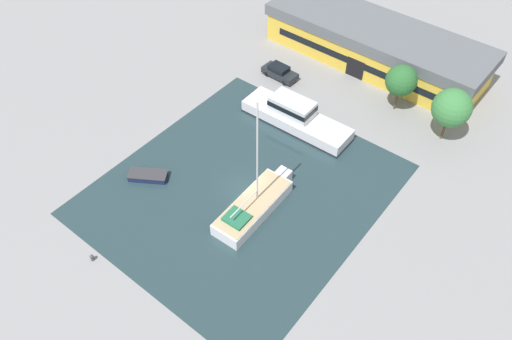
% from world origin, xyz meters
% --- Properties ---
extents(ground_plane, '(440.00, 440.00, 0.00)m').
position_xyz_m(ground_plane, '(0.00, 0.00, 0.00)').
color(ground_plane, gray).
extents(water_canal, '(24.53, 27.45, 0.01)m').
position_xyz_m(water_canal, '(0.00, 0.00, 0.00)').
color(water_canal, '#23383D').
rests_on(water_canal, ground).
extents(warehouse_building, '(28.42, 9.62, 4.95)m').
position_xyz_m(warehouse_building, '(-0.92, 27.21, 2.50)').
color(warehouse_building, gold).
rests_on(warehouse_building, ground).
extents(quay_tree_near_building, '(3.52, 3.52, 5.70)m').
position_xyz_m(quay_tree_near_building, '(5.83, 20.42, 3.93)').
color(quay_tree_near_building, brown).
rests_on(quay_tree_near_building, ground).
extents(quay_tree_by_water, '(4.08, 4.08, 6.25)m').
position_xyz_m(quay_tree_by_water, '(12.17, 19.04, 4.20)').
color(quay_tree_by_water, brown).
rests_on(quay_tree_by_water, ground).
extents(parked_car, '(4.56, 2.07, 1.58)m').
position_xyz_m(parked_car, '(-8.15, 17.00, 0.80)').
color(parked_car, '#1E2328').
rests_on(parked_car, ground).
extents(sailboat_moored, '(3.28, 10.06, 12.81)m').
position_xyz_m(sailboat_moored, '(2.58, -1.46, 0.78)').
color(sailboat_moored, white).
rests_on(sailboat_moored, water_canal).
extents(motor_cruiser, '(12.82, 3.85, 3.22)m').
position_xyz_m(motor_cruiser, '(-1.58, 10.99, 1.15)').
color(motor_cruiser, silver).
rests_on(motor_cruiser, water_canal).
extents(small_dinghy, '(4.14, 3.44, 0.65)m').
position_xyz_m(small_dinghy, '(-8.39, -4.80, 0.34)').
color(small_dinghy, '#19234C').
rests_on(small_dinghy, water_canal).
extents(mooring_bollard, '(0.35, 0.35, 0.69)m').
position_xyz_m(mooring_bollard, '(-5.03, -14.50, 0.36)').
color(mooring_bollard, '#47474C').
rests_on(mooring_bollard, ground).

